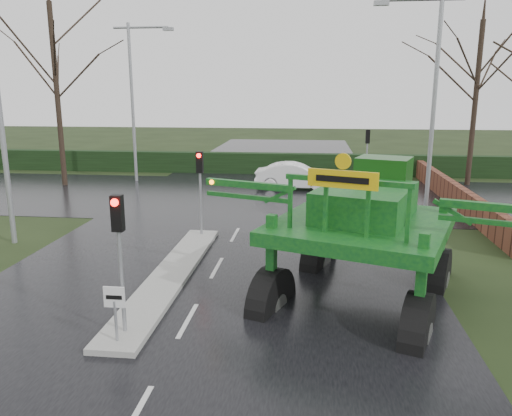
# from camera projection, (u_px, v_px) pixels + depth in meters

# --- Properties ---
(ground) EXTENTS (140.00, 140.00, 0.00)m
(ground) POSITION_uv_depth(u_px,v_px,m) (188.00, 321.00, 12.96)
(ground) COLOR black
(ground) RESTS_ON ground
(road_main) EXTENTS (14.00, 80.00, 0.02)m
(road_main) POSITION_uv_depth(u_px,v_px,m) (242.00, 223.00, 22.64)
(road_main) COLOR black
(road_main) RESTS_ON ground
(road_cross) EXTENTS (80.00, 12.00, 0.02)m
(road_cross) POSITION_uv_depth(u_px,v_px,m) (256.00, 196.00, 28.44)
(road_cross) COLOR black
(road_cross) RESTS_ON ground
(median_island) EXTENTS (1.20, 10.00, 0.16)m
(median_island) POSITION_uv_depth(u_px,v_px,m) (171.00, 275.00, 15.99)
(median_island) COLOR gray
(median_island) RESTS_ON ground
(hedge_row) EXTENTS (44.00, 0.90, 1.50)m
(hedge_row) POSITION_uv_depth(u_px,v_px,m) (269.00, 163.00, 36.01)
(hedge_row) COLOR black
(hedge_row) RESTS_ON ground
(brick_wall) EXTENTS (0.40, 20.00, 1.20)m
(brick_wall) POSITION_uv_depth(u_px,v_px,m) (448.00, 190.00, 27.15)
(brick_wall) COLOR #592D1E
(brick_wall) RESTS_ON ground
(keep_left_sign) EXTENTS (0.50, 0.07, 1.35)m
(keep_left_sign) POSITION_uv_depth(u_px,v_px,m) (115.00, 305.00, 11.41)
(keep_left_sign) COLOR gray
(keep_left_sign) RESTS_ON ground
(traffic_signal_near) EXTENTS (0.26, 0.33, 3.52)m
(traffic_signal_near) POSITION_uv_depth(u_px,v_px,m) (119.00, 235.00, 11.54)
(traffic_signal_near) COLOR gray
(traffic_signal_near) RESTS_ON ground
(traffic_signal_mid) EXTENTS (0.26, 0.33, 3.52)m
(traffic_signal_mid) POSITION_uv_depth(u_px,v_px,m) (200.00, 175.00, 19.76)
(traffic_signal_mid) COLOR gray
(traffic_signal_mid) RESTS_ON ground
(traffic_signal_far) EXTENTS (0.26, 0.33, 3.52)m
(traffic_signal_far) POSITION_uv_depth(u_px,v_px,m) (367.00, 145.00, 31.02)
(traffic_signal_far) COLOR gray
(traffic_signal_far) RESTS_ON ground
(street_light_left_near) EXTENTS (3.85, 0.30, 10.00)m
(street_light_left_near) POSITION_uv_depth(u_px,v_px,m) (5.00, 87.00, 18.30)
(street_light_left_near) COLOR gray
(street_light_left_near) RESTS_ON ground
(street_light_right) EXTENTS (3.85, 0.30, 10.00)m
(street_light_right) POSITION_uv_depth(u_px,v_px,m) (428.00, 88.00, 22.31)
(street_light_right) COLOR gray
(street_light_right) RESTS_ON ground
(street_light_left_far) EXTENTS (3.85, 0.30, 10.00)m
(street_light_left_far) POSITION_uv_depth(u_px,v_px,m) (136.00, 89.00, 31.85)
(street_light_left_far) COLOR gray
(street_light_left_far) RESTS_ON ground
(tree_left_far) EXTENTS (7.70, 7.70, 13.26)m
(tree_left_far) POSITION_uv_depth(u_px,v_px,m) (55.00, 69.00, 30.12)
(tree_left_far) COLOR black
(tree_left_far) RESTS_ON ground
(tree_right_far) EXTENTS (7.00, 7.00, 12.05)m
(tree_right_far) POSITION_uv_depth(u_px,v_px,m) (477.00, 80.00, 30.37)
(tree_right_far) COLOR black
(tree_right_far) RESTS_ON ground
(crop_sprayer) EXTENTS (9.29, 7.29, 5.49)m
(crop_sprayer) POSITION_uv_depth(u_px,v_px,m) (276.00, 214.00, 13.52)
(crop_sprayer) COLOR black
(crop_sprayer) RESTS_ON ground
(white_sedan) EXTENTS (4.86, 1.77, 1.59)m
(white_sedan) POSITION_uv_depth(u_px,v_px,m) (295.00, 189.00, 30.47)
(white_sedan) COLOR white
(white_sedan) RESTS_ON ground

